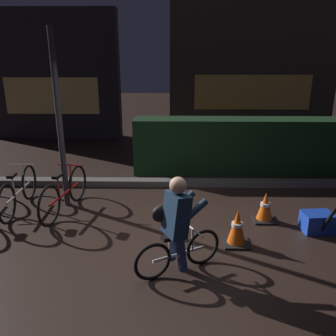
{
  "coord_description": "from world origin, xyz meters",
  "views": [
    {
      "loc": [
        0.3,
        -4.47,
        2.57
      ],
      "look_at": [
        0.2,
        0.6,
        0.9
      ],
      "focal_mm": 37.06,
      "sensor_mm": 36.0,
      "label": 1
    }
  ],
  "objects": [
    {
      "name": "storefront_left",
      "position": [
        -3.47,
        6.5,
        1.93
      ],
      "size": [
        4.11,
        0.54,
        3.87
      ],
      "color": "#262328",
      "rests_on": "ground"
    },
    {
      "name": "hedge_row",
      "position": [
        1.8,
        3.1,
        0.61
      ],
      "size": [
        4.8,
        0.7,
        1.22
      ],
      "primitive_type": "cube",
      "color": "black",
      "rests_on": "ground"
    },
    {
      "name": "blue_crate",
      "position": [
        2.47,
        0.3,
        0.15
      ],
      "size": [
        0.47,
        0.36,
        0.3
      ],
      "primitive_type": "cube",
      "rotation": [
        0.0,
        0.0,
        0.1
      ],
      "color": "#193DB7",
      "rests_on": "ground"
    },
    {
      "name": "sidewalk_curb",
      "position": [
        0.0,
        2.2,
        0.06
      ],
      "size": [
        12.0,
        0.24,
        0.12
      ],
      "primitive_type": "cube",
      "color": "#56544F",
      "rests_on": "ground"
    },
    {
      "name": "ground_plane",
      "position": [
        0.0,
        0.0,
        0.0
      ],
      "size": [
        40.0,
        40.0,
        0.0
      ],
      "primitive_type": "plane",
      "color": "black"
    },
    {
      "name": "parked_bike_left_mid",
      "position": [
        -2.36,
        0.97,
        0.34
      ],
      "size": [
        0.46,
        1.62,
        0.75
      ],
      "rotation": [
        0.0,
        0.0,
        1.61
      ],
      "color": "black",
      "rests_on": "ground"
    },
    {
      "name": "cyclist",
      "position": [
        0.32,
        -0.76,
        0.63
      ],
      "size": [
        1.06,
        0.61,
        1.25
      ],
      "rotation": [
        0.0,
        0.0,
        0.51
      ],
      "color": "black",
      "rests_on": "ground"
    },
    {
      "name": "parked_bike_center_left",
      "position": [
        -1.55,
        0.91,
        0.35
      ],
      "size": [
        0.46,
        1.65,
        0.77
      ],
      "rotation": [
        0.0,
        0.0,
        1.39
      ],
      "color": "black",
      "rests_on": "ground"
    },
    {
      "name": "traffic_cone_far",
      "position": [
        1.76,
        0.65,
        0.23
      ],
      "size": [
        0.36,
        0.36,
        0.48
      ],
      "color": "black",
      "rests_on": "ground"
    },
    {
      "name": "closed_umbrella",
      "position": [
        2.55,
        0.05,
        0.4
      ],
      "size": [
        0.22,
        0.35,
        0.8
      ],
      "primitive_type": "cylinder",
      "rotation": [
        0.0,
        0.39,
        5.21
      ],
      "color": "black",
      "rests_on": "ground"
    },
    {
      "name": "storefront_right",
      "position": [
        2.8,
        7.2,
        2.34
      ],
      "size": [
        5.32,
        0.54,
        4.7
      ],
      "color": "#42382D",
      "rests_on": "ground"
    },
    {
      "name": "traffic_cone_near",
      "position": [
        1.18,
        -0.1,
        0.25
      ],
      "size": [
        0.36,
        0.36,
        0.53
      ],
      "color": "black",
      "rests_on": "ground"
    },
    {
      "name": "street_post",
      "position": [
        -1.62,
        1.2,
        1.5
      ],
      "size": [
        0.1,
        0.1,
        2.99
      ],
      "primitive_type": "cylinder",
      "color": "#2D2D33",
      "rests_on": "ground"
    }
  ]
}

